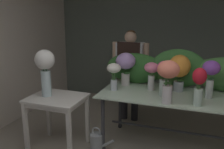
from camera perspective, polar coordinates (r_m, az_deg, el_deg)
The scene contains 17 objects.
ground_plane at distance 3.98m, azimuth 8.71°, elevation -14.37°, with size 7.99×7.99×0.00m, color #9E9384.
wall_back at distance 5.31m, azimuth 13.26°, elevation 9.33°, with size 4.92×0.12×2.95m, color slate.
wall_left at distance 4.64m, azimuth -22.09°, elevation 8.01°, with size 0.12×3.75×2.95m, color beige.
display_table_glass at distance 3.56m, azimuth 14.14°, elevation -6.03°, with size 2.03×0.95×0.80m.
side_table_white at distance 3.59m, azimuth -12.17°, elevation -6.41°, with size 0.73×0.61×0.75m.
florist at distance 4.35m, azimuth 4.01°, elevation 1.87°, with size 0.63×0.24×1.56m.
foliage_backdrop at distance 3.79m, azimuth 15.57°, elevation 0.81°, with size 2.27×0.27×0.55m.
vase_magenta_carnations at distance 3.36m, azimuth 11.56°, elevation -0.08°, with size 0.21×0.20×0.46m.
vase_crimson_hydrangea at distance 3.12m, azimuth 18.73°, elevation -2.05°, with size 0.16×0.16×0.45m.
vase_violet_freesia at distance 3.43m, azimuth 21.06°, elevation 0.24°, with size 0.22×0.22×0.48m.
vase_ivory_snapdragons at distance 3.53m, azimuth 0.39°, elevation 0.46°, with size 0.20×0.20×0.38m.
vase_rosy_peonies at distance 3.58m, azimuth 8.81°, elevation 0.56°, with size 0.23×0.20×0.39m.
vase_coral_roses at distance 3.07m, azimuth 12.37°, elevation -0.19°, with size 0.26×0.26×0.52m.
vase_sunset_anemones at distance 3.59m, azimuth 14.75°, elevation 1.27°, with size 0.31×0.29×0.50m.
vase_lilac_lilies at distance 3.76m, azimuth 3.06°, elevation 2.34°, with size 0.30×0.28×0.49m.
vase_white_roses_tall at distance 3.53m, azimuth -14.61°, elevation 1.48°, with size 0.27×0.27×0.63m.
watering_can at distance 3.66m, azimuth -3.39°, elevation -14.65°, with size 0.35×0.18×0.34m.
Camera 1 is at (0.62, -1.63, 1.90)m, focal length 41.20 mm.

